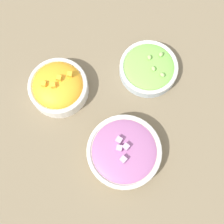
{
  "coord_description": "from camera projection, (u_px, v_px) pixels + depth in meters",
  "views": [
    {
      "loc": [
        -0.08,
        -0.24,
        0.89
      ],
      "look_at": [
        0.0,
        0.0,
        0.03
      ],
      "focal_mm": 50.0,
      "sensor_mm": 36.0,
      "label": 1
    }
  ],
  "objects": [
    {
      "name": "ground_plane",
      "position": [
        112.0,
        115.0,
        0.92
      ],
      "size": [
        3.0,
        3.0,
        0.0
      ],
      "primitive_type": "plane",
      "color": "#75664C"
    },
    {
      "name": "bowl_red_onion",
      "position": [
        124.0,
        152.0,
        0.86
      ],
      "size": [
        0.21,
        0.21,
        0.07
      ],
      "color": "beige",
      "rests_on": "ground_plane"
    },
    {
      "name": "bowl_squash",
      "position": [
        58.0,
        86.0,
        0.91
      ],
      "size": [
        0.17,
        0.17,
        0.09
      ],
      "color": "silver",
      "rests_on": "ground_plane"
    },
    {
      "name": "bowl_lettuce",
      "position": [
        149.0,
        68.0,
        0.94
      ],
      "size": [
        0.18,
        0.18,
        0.06
      ],
      "color": "#B2C1CC",
      "rests_on": "ground_plane"
    }
  ]
}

